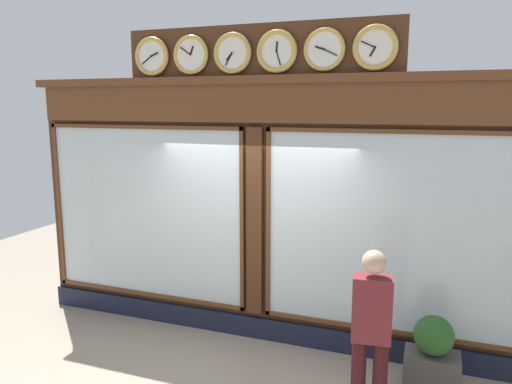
% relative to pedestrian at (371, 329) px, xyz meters
% --- Properties ---
extents(shop_facade, '(6.48, 0.42, 3.93)m').
position_rel_pedestrian_xyz_m(shop_facade, '(1.60, -1.35, 0.79)').
color(shop_facade, '#4C2B16').
rests_on(shop_facade, ground_plane).
extents(pedestrian, '(0.38, 0.26, 1.69)m').
position_rel_pedestrian_xyz_m(pedestrian, '(0.00, 0.00, 0.00)').
color(pedestrian, '#3A1316').
rests_on(pedestrian, ground_plane).
extents(planter_box, '(0.56, 0.36, 0.43)m').
position_rel_pedestrian_xyz_m(planter_box, '(-0.56, -0.70, -0.71)').
color(planter_box, '#4C4742').
rests_on(planter_box, ground_plane).
extents(planter_shrub, '(0.41, 0.41, 0.41)m').
position_rel_pedestrian_xyz_m(planter_shrub, '(-0.56, -0.70, -0.29)').
color(planter_shrub, '#285623').
rests_on(planter_shrub, planter_box).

